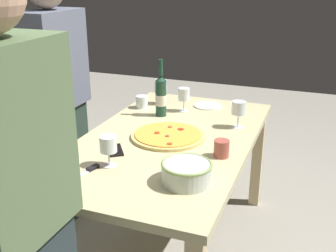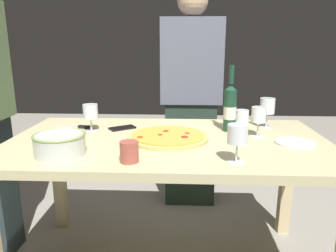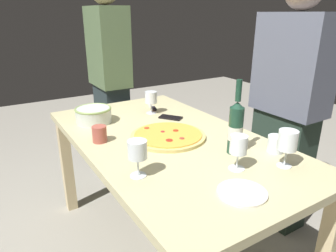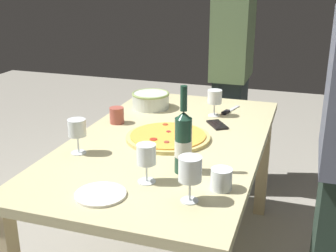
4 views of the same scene
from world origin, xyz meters
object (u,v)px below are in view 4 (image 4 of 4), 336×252
pizza_knife (229,111)px  wine_bottle (183,141)px  pizza (167,137)px  cup_ceramic (221,179)px  person_guest_left (231,74)px  cell_phone (217,125)px  serving_bowl (151,100)px  wine_glass_by_bottle (77,129)px  wine_glass_far_left (146,156)px  cup_amber (117,115)px  dining_table (168,157)px  wine_glass_near_pizza (190,171)px  side_plate (100,194)px  wine_glass_far_right (215,98)px

pizza_knife → wine_bottle: bearing=-1.6°
pizza → cup_ceramic: cup_ceramic is taller
person_guest_left → cell_phone: bearing=11.2°
cell_phone → serving_bowl: bearing=-57.6°
wine_glass_by_bottle → wine_bottle: bearing=85.5°
wine_glass_far_left → cup_amber: 0.73m
dining_table → wine_glass_by_bottle: size_ratio=10.07×
wine_glass_near_pizza → wine_glass_far_left: wine_glass_near_pizza is taller
wine_glass_by_bottle → cell_phone: size_ratio=1.10×
pizza → wine_bottle: (0.33, 0.18, 0.12)m
wine_glass_far_left → side_plate: (0.16, -0.12, -0.10)m
cell_phone → person_guest_left: 0.83m
wine_bottle → side_plate: (0.29, -0.23, -0.13)m
wine_bottle → wine_glass_near_pizza: 0.24m
wine_glass_far_right → dining_table: bearing=-17.1°
cup_amber → cup_ceramic: size_ratio=1.05×
wine_glass_by_bottle → wine_glass_far_left: 0.43m
wine_bottle → wine_glass_far_left: (0.13, -0.11, -0.03)m
pizza → wine_bottle: bearing=28.2°
wine_bottle → pizza: bearing=-151.8°
cell_phone → pizza_knife: 0.26m
serving_bowl → person_guest_left: size_ratio=0.13×
wine_glass_by_bottle → pizza_knife: 0.98m
pizza_knife → person_guest_left: (-0.56, -0.09, 0.09)m
wine_glass_by_bottle → wine_glass_far_right: 0.85m
wine_glass_far_left → cup_ceramic: bearing=96.4°
wine_glass_by_bottle → person_guest_left: bearing=162.7°
dining_table → person_guest_left: size_ratio=0.96×
wine_glass_far_right → cup_ceramic: (0.86, 0.22, -0.06)m
wine_glass_by_bottle → pizza_knife: bearing=147.4°
wine_bottle → wine_glass_by_bottle: wine_bottle is taller
dining_table → wine_glass_by_bottle: (0.29, -0.33, 0.21)m
pizza → person_guest_left: person_guest_left is taller
cup_ceramic → pizza_knife: (-0.96, -0.15, -0.04)m
wine_glass_far_left → pizza_knife: 1.00m
serving_bowl → person_guest_left: (-0.63, 0.36, 0.05)m
cup_amber → side_plate: cup_amber is taller
wine_bottle → pizza_knife: bearing=178.4°
serving_bowl → wine_glass_by_bottle: 0.75m
wine_glass_near_pizza → cup_ceramic: wine_glass_near_pizza is taller
dining_table → person_guest_left: 1.11m
wine_glass_near_pizza → person_guest_left: bearing=-174.5°
cup_ceramic → wine_glass_far_right: bearing=-165.7°
serving_bowl → wine_glass_far_left: size_ratio=1.43×
wine_glass_far_right → person_guest_left: 0.66m
cup_amber → serving_bowl: bearing=166.4°
person_guest_left → pizza: bearing=-0.2°
serving_bowl → pizza: bearing=29.2°
wine_bottle → wine_glass_by_bottle: 0.50m
cup_ceramic → pizza_knife: 0.97m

